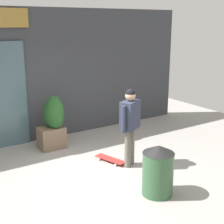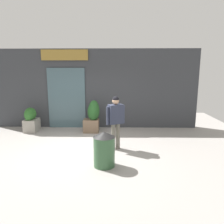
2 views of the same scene
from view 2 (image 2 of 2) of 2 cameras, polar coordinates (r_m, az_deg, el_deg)
ground_plane at (r=6.73m, az=-7.10°, el=-10.13°), size 12.00×12.00×0.00m
building_facade at (r=9.11m, az=-5.05°, el=6.15°), size 8.66×0.31×3.30m
skateboarder at (r=6.51m, az=0.97°, el=-1.43°), size 0.56×0.42×1.66m
skateboard at (r=7.15m, az=-1.01°, el=-8.23°), size 0.40×0.76×0.08m
planter_box_left at (r=8.45m, az=-5.10°, el=-0.60°), size 0.63×0.67×1.27m
planter_box_right at (r=9.15m, az=-20.95°, el=-1.65°), size 0.52×0.70×0.96m
trash_bin at (r=5.51m, az=-2.11°, el=-9.88°), size 0.56×0.56×0.91m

